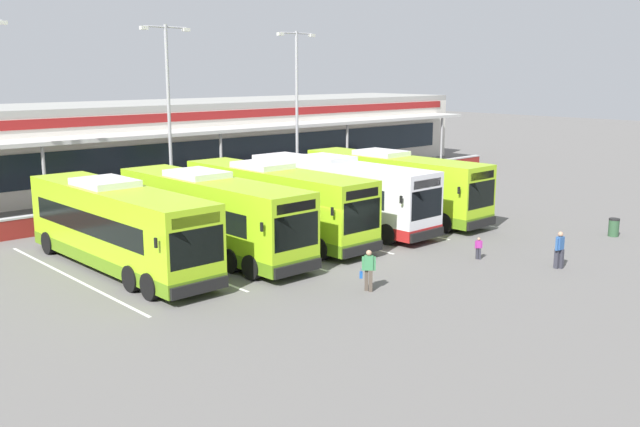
# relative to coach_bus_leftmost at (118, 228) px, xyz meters

# --- Properties ---
(ground_plane) EXTENTS (200.00, 200.00, 0.00)m
(ground_plane) POSITION_rel_coach_bus_leftmost_xyz_m (8.39, -5.83, -1.79)
(ground_plane) COLOR #605E5B
(terminal_building) EXTENTS (70.00, 13.00, 6.00)m
(terminal_building) POSITION_rel_coach_bus_leftmost_xyz_m (8.39, 21.08, 1.23)
(terminal_building) COLOR beige
(terminal_building) RESTS_ON ground
(red_barrier_wall) EXTENTS (60.00, 0.40, 1.10)m
(red_barrier_wall) POSITION_rel_coach_bus_leftmost_xyz_m (8.39, 8.67, -1.23)
(red_barrier_wall) COLOR maroon
(red_barrier_wall) RESTS_ON ground
(coach_bus_leftmost) EXTENTS (2.99, 12.18, 3.78)m
(coach_bus_leftmost) POSITION_rel_coach_bus_leftmost_xyz_m (0.00, 0.00, 0.00)
(coach_bus_leftmost) COLOR #9ED11E
(coach_bus_leftmost) RESTS_ON ground
(coach_bus_left_centre) EXTENTS (2.99, 12.18, 3.78)m
(coach_bus_left_centre) POSITION_rel_coach_bus_leftmost_xyz_m (4.33, -0.49, 0.00)
(coach_bus_left_centre) COLOR #9ED11E
(coach_bus_left_centre) RESTS_ON ground
(coach_bus_centre) EXTENTS (2.99, 12.18, 3.78)m
(coach_bus_centre) POSITION_rel_coach_bus_leftmost_xyz_m (8.45, -0.11, 0.00)
(coach_bus_centre) COLOR #9ED11E
(coach_bus_centre) RESTS_ON ground
(coach_bus_right_centre) EXTENTS (2.99, 12.18, 3.78)m
(coach_bus_right_centre) POSITION_rel_coach_bus_leftmost_xyz_m (12.79, -0.23, 0.00)
(coach_bus_right_centre) COLOR silver
(coach_bus_right_centre) RESTS_ON ground
(coach_bus_rightmost) EXTENTS (2.99, 12.18, 3.78)m
(coach_bus_rightmost) POSITION_rel_coach_bus_leftmost_xyz_m (16.93, -0.48, 0.00)
(coach_bus_rightmost) COLOR #9ED11E
(coach_bus_rightmost) RESTS_ON ground
(bay_stripe_far_west) EXTENTS (0.14, 13.00, 0.01)m
(bay_stripe_far_west) POSITION_rel_coach_bus_leftmost_xyz_m (-2.11, 0.17, -1.78)
(bay_stripe_far_west) COLOR silver
(bay_stripe_far_west) RESTS_ON ground
(bay_stripe_west) EXTENTS (0.14, 13.00, 0.01)m
(bay_stripe_west) POSITION_rel_coach_bus_leftmost_xyz_m (2.09, 0.17, -1.78)
(bay_stripe_west) COLOR silver
(bay_stripe_west) RESTS_ON ground
(bay_stripe_mid_west) EXTENTS (0.14, 13.00, 0.01)m
(bay_stripe_mid_west) POSITION_rel_coach_bus_leftmost_xyz_m (6.29, 0.17, -1.78)
(bay_stripe_mid_west) COLOR silver
(bay_stripe_mid_west) RESTS_ON ground
(bay_stripe_centre) EXTENTS (0.14, 13.00, 0.01)m
(bay_stripe_centre) POSITION_rel_coach_bus_leftmost_xyz_m (10.49, 0.17, -1.78)
(bay_stripe_centre) COLOR silver
(bay_stripe_centre) RESTS_ON ground
(bay_stripe_mid_east) EXTENTS (0.14, 13.00, 0.01)m
(bay_stripe_mid_east) POSITION_rel_coach_bus_leftmost_xyz_m (14.69, 0.17, -1.78)
(bay_stripe_mid_east) COLOR silver
(bay_stripe_mid_east) RESTS_ON ground
(bay_stripe_east) EXTENTS (0.14, 13.00, 0.01)m
(bay_stripe_east) POSITION_rel_coach_bus_leftmost_xyz_m (18.89, 0.17, -1.78)
(bay_stripe_east) COLOR silver
(bay_stripe_east) RESTS_ON ground
(pedestrian_with_handbag) EXTENTS (0.55, 0.59, 1.62)m
(pedestrian_with_handbag) POSITION_rel_coach_bus_leftmost_xyz_m (5.59, -9.33, -0.93)
(pedestrian_with_handbag) COLOR #4C4238
(pedestrian_with_handbag) RESTS_ON ground
(pedestrian_in_dark_coat) EXTENTS (0.54, 0.32, 1.62)m
(pedestrian_in_dark_coat) POSITION_rel_coach_bus_leftmost_xyz_m (13.90, -12.69, -0.91)
(pedestrian_in_dark_coat) COLOR #33333D
(pedestrian_in_dark_coat) RESTS_ON ground
(pedestrian_child) EXTENTS (0.30, 0.26, 1.00)m
(pedestrian_child) POSITION_rel_coach_bus_leftmost_xyz_m (12.63, -9.47, -1.24)
(pedestrian_child) COLOR #33333D
(pedestrian_child) RESTS_ON ground
(lamp_post_centre) EXTENTS (3.24, 0.28, 11.00)m
(lamp_post_centre) POSITION_rel_coach_bus_leftmost_xyz_m (8.67, 10.17, 4.50)
(lamp_post_centre) COLOR #9E9EA3
(lamp_post_centre) RESTS_ON ground
(lamp_post_east) EXTENTS (3.24, 0.28, 11.00)m
(lamp_post_east) POSITION_rel_coach_bus_leftmost_xyz_m (18.79, 10.20, 4.50)
(lamp_post_east) COLOR #9E9EA3
(lamp_post_east) RESTS_ON ground
(litter_bin) EXTENTS (0.54, 0.54, 0.93)m
(litter_bin) POSITION_rel_coach_bus_leftmost_xyz_m (21.51, -11.52, -1.32)
(litter_bin) COLOR #2D5133
(litter_bin) RESTS_ON ground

